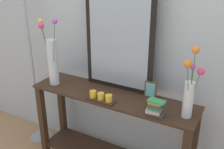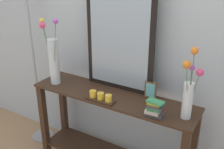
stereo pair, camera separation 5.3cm
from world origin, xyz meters
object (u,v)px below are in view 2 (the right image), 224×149
object	(u,v)px
mirror_leaning	(119,38)
vase_right	(189,92)
picture_frame_small	(151,90)
floor_lamp	(31,37)
candle_tray	(101,97)
tall_vase_left	(53,59)
book_stack	(154,108)
console_table	(112,129)

from	to	relation	value
mirror_leaning	vase_right	world-z (taller)	mirror_leaning
vase_right	picture_frame_small	distance (m)	0.40
floor_lamp	picture_frame_small	bearing A→B (deg)	2.08
picture_frame_small	floor_lamp	world-z (taller)	floor_lamp
mirror_leaning	candle_tray	size ratio (longest dim) A/B	3.74
vase_right	candle_tray	size ratio (longest dim) A/B	2.24
tall_vase_left	candle_tray	bearing A→B (deg)	-7.35
picture_frame_small	vase_right	bearing A→B (deg)	-24.90
candle_tray	book_stack	bearing A→B (deg)	0.60
console_table	mirror_leaning	size ratio (longest dim) A/B	1.58
vase_right	book_stack	world-z (taller)	vase_right
mirror_leaning	candle_tray	bearing A→B (deg)	-92.95
console_table	book_stack	bearing A→B (deg)	-15.49
floor_lamp	console_table	bearing A→B (deg)	-4.47
mirror_leaning	book_stack	world-z (taller)	mirror_leaning
book_stack	floor_lamp	size ratio (longest dim) A/B	0.08
console_table	tall_vase_left	xyz separation A→B (m)	(-0.58, -0.05, 0.57)
book_stack	picture_frame_small	bearing A→B (deg)	118.87
candle_tray	floor_lamp	bearing A→B (deg)	168.02
tall_vase_left	vase_right	world-z (taller)	tall_vase_left
tall_vase_left	floor_lamp	size ratio (longest dim) A/B	0.35
console_table	book_stack	world-z (taller)	book_stack
tall_vase_left	candle_tray	distance (m)	0.58
mirror_leaning	floor_lamp	size ratio (longest dim) A/B	0.53
console_table	tall_vase_left	bearing A→B (deg)	-174.76
picture_frame_small	floor_lamp	bearing A→B (deg)	-177.92
console_table	picture_frame_small	size ratio (longest dim) A/B	10.25
candle_tray	floor_lamp	xyz separation A→B (m)	(-0.93, 0.20, 0.32)
console_table	book_stack	xyz separation A→B (m)	(0.42, -0.12, 0.40)
mirror_leaning	floor_lamp	distance (m)	0.96
book_stack	floor_lamp	world-z (taller)	floor_lamp
vase_right	book_stack	xyz separation A→B (m)	(-0.21, -0.08, -0.15)
picture_frame_small	floor_lamp	xyz separation A→B (m)	(-1.26, -0.05, 0.28)
mirror_leaning	tall_vase_left	world-z (taller)	mirror_leaning
vase_right	console_table	bearing A→B (deg)	176.63
console_table	picture_frame_small	xyz separation A→B (m)	(0.29, 0.12, 0.41)
console_table	picture_frame_small	distance (m)	0.51
mirror_leaning	floor_lamp	xyz separation A→B (m)	(-0.95, -0.08, -0.11)
mirror_leaning	tall_vase_left	xyz separation A→B (m)	(-0.56, -0.20, -0.22)
candle_tray	vase_right	bearing A→B (deg)	7.24
vase_right	picture_frame_small	world-z (taller)	vase_right
mirror_leaning	book_stack	size ratio (longest dim) A/B	6.81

